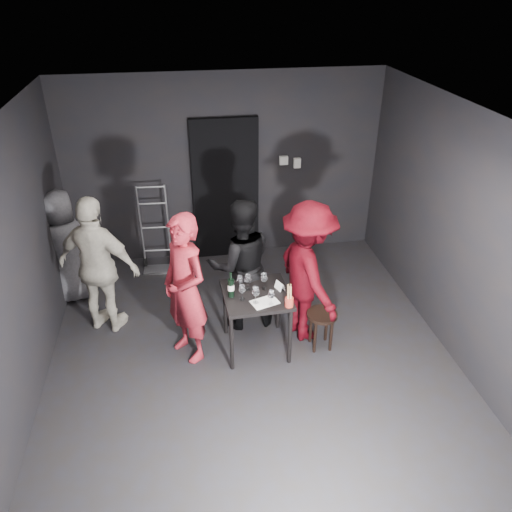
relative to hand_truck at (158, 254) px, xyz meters
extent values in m
cube|color=black|center=(1.05, -2.18, -0.23)|extent=(4.50, 5.00, 0.02)
cube|color=silver|center=(1.05, -2.18, 2.47)|extent=(4.50, 5.00, 0.02)
cube|color=black|center=(1.05, 0.32, 1.12)|extent=(4.50, 0.04, 2.70)
cube|color=black|center=(1.05, -4.68, 1.12)|extent=(4.50, 0.04, 2.70)
cube|color=black|center=(-1.20, -2.18, 1.12)|extent=(0.04, 5.00, 2.70)
cube|color=black|center=(3.30, -2.18, 1.12)|extent=(0.04, 5.00, 2.70)
cube|color=black|center=(1.05, 0.26, 0.82)|extent=(0.95, 0.10, 2.10)
cube|color=#B7B7B2|center=(1.90, 0.27, 1.22)|extent=(0.12, 0.06, 0.12)
cube|color=#B7B7B2|center=(2.10, 0.27, 1.17)|extent=(0.10, 0.06, 0.14)
cylinder|color=#B2B2B7|center=(-0.19, 0.04, 0.41)|extent=(0.03, 0.03, 1.28)
cylinder|color=#B2B2B7|center=(0.19, 0.04, 0.41)|extent=(0.03, 0.03, 1.28)
cube|color=#B2B2B7|center=(0.00, -0.08, -0.21)|extent=(0.43, 0.23, 0.03)
cylinder|color=black|center=(-0.19, 0.07, -0.15)|extent=(0.04, 0.16, 0.16)
cylinder|color=black|center=(0.19, 0.07, -0.15)|extent=(0.04, 0.16, 0.16)
cube|color=black|center=(1.13, -1.99, 0.50)|extent=(0.72, 0.72, 0.04)
cylinder|color=black|center=(0.81, -2.31, 0.13)|extent=(0.04, 0.04, 0.71)
cylinder|color=black|center=(1.45, -2.31, 0.13)|extent=(0.04, 0.04, 0.71)
cylinder|color=black|center=(0.81, -1.67, 0.13)|extent=(0.04, 0.04, 0.71)
cylinder|color=black|center=(1.45, -1.67, 0.13)|extent=(0.04, 0.04, 0.71)
cylinder|color=black|center=(1.87, -2.10, 0.22)|extent=(0.35, 0.35, 0.04)
cylinder|color=black|center=(1.96, -2.01, -0.02)|extent=(0.04, 0.04, 0.41)
cylinder|color=black|center=(1.77, -2.01, -0.02)|extent=(0.04, 0.04, 0.41)
cylinder|color=black|center=(1.77, -2.19, -0.02)|extent=(0.04, 0.04, 0.41)
cylinder|color=black|center=(1.96, -2.19, -0.02)|extent=(0.04, 0.04, 0.41)
imported|color=#A7202E|center=(0.37, -1.97, 0.77)|extent=(0.81, 0.87, 2.01)
imported|color=black|center=(1.03, -1.48, 0.67)|extent=(0.90, 0.53, 1.80)
imported|color=#3C030A|center=(1.75, -1.83, 0.74)|extent=(0.87, 1.36, 1.94)
imported|color=beige|center=(-0.60, -1.32, 0.76)|extent=(1.28, 0.98, 1.97)
imported|color=#56555B|center=(-1.09, -0.59, 0.54)|extent=(0.80, 0.51, 1.54)
cube|color=white|center=(1.19, -2.17, 0.52)|extent=(0.33, 0.27, 0.00)
cylinder|color=black|center=(0.85, -2.00, 0.63)|extent=(0.07, 0.07, 0.21)
cylinder|color=black|center=(0.85, -2.00, 0.77)|extent=(0.03, 0.03, 0.09)
cylinder|color=white|center=(0.85, -2.00, 0.64)|extent=(0.07, 0.07, 0.07)
cylinder|color=#B73324|center=(1.43, -2.28, 0.57)|extent=(0.09, 0.09, 0.10)
camera|label=1|loc=(0.39, -6.46, 3.61)|focal=35.00mm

